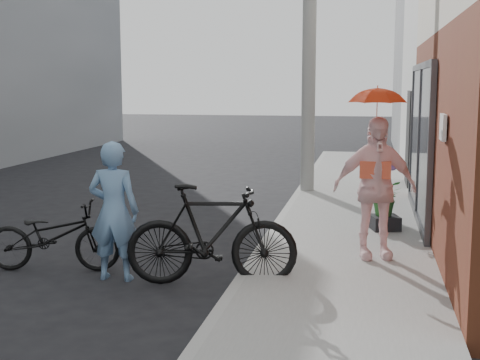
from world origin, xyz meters
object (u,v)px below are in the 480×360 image
(kimono_woman, at_px, (375,188))
(utility_pole, at_px, (309,23))
(bike_right, at_px, (212,235))
(planter, at_px, (385,223))
(officer, at_px, (114,211))
(bike_left, at_px, (53,236))

(kimono_woman, bearing_deg, utility_pole, 89.56)
(utility_pole, xyz_separation_m, bike_right, (-0.50, -6.39, -2.91))
(bike_right, relative_size, planter, 4.91)
(officer, relative_size, planter, 4.13)
(bike_left, xyz_separation_m, bike_right, (2.07, -0.21, 0.15))
(bike_left, height_order, bike_right, bike_right)
(bike_left, xyz_separation_m, planter, (4.08, 2.63, -0.21))
(utility_pole, distance_m, bike_left, 7.36)
(bike_right, bearing_deg, planter, -44.95)
(officer, height_order, kimono_woman, kimono_woman)
(kimono_woman, relative_size, planter, 4.47)
(officer, relative_size, bike_left, 0.99)
(utility_pole, bearing_deg, planter, -67.02)
(bike_left, distance_m, planter, 4.86)
(officer, bearing_deg, planter, -140.07)
(planter, bearing_deg, officer, -138.22)
(bike_left, bearing_deg, utility_pole, -32.42)
(officer, xyz_separation_m, bike_right, (1.18, 0.01, -0.24))
(utility_pole, distance_m, officer, 7.13)
(officer, bearing_deg, utility_pole, -106.57)
(officer, xyz_separation_m, planter, (3.19, 2.85, -0.60))
(utility_pole, xyz_separation_m, kimono_woman, (1.33, -5.24, -2.48))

